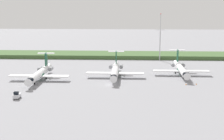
{
  "coord_description": "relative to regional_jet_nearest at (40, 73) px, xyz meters",
  "views": [
    {
      "loc": [
        6.49,
        -118.65,
        28.51
      ],
      "look_at": [
        0.0,
        12.86,
        3.0
      ],
      "focal_mm": 54.38,
      "sensor_mm": 36.0,
      "label": 1
    }
  ],
  "objects": [
    {
      "name": "ground_plane",
      "position": [
        27.43,
        22.8,
        -2.54
      ],
      "size": [
        500.0,
        500.0,
        0.0
      ],
      "primitive_type": "plane",
      "color": "gray"
    },
    {
      "name": "baggage_tug",
      "position": [
        -0.33,
        -26.55,
        -1.53
      ],
      "size": [
        1.72,
        3.2,
        2.3
      ],
      "color": "silver",
      "rests_on": "ground"
    },
    {
      "name": "regional_jet_second",
      "position": [
        28.63,
        6.71,
        0.0
      ],
      "size": [
        22.81,
        31.0,
        9.0
      ],
      "color": "white",
      "rests_on": "ground"
    },
    {
      "name": "regional_jet_nearest",
      "position": [
        0.0,
        0.0,
        0.0
      ],
      "size": [
        22.81,
        31.0,
        9.0
      ],
      "color": "white",
      "rests_on": "ground"
    },
    {
      "name": "antenna_mast",
      "position": [
        50.04,
        48.63,
        7.44
      ],
      "size": [
        4.4,
        0.5,
        24.08
      ],
      "color": "#B2B2B7",
      "rests_on": "ground"
    },
    {
      "name": "safety_cone_front_marker",
      "position": [
        54.73,
        -5.84,
        -2.26
      ],
      "size": [
        0.44,
        0.44,
        0.55
      ],
      "primitive_type": "cone",
      "color": "orange",
      "rests_on": "ground"
    },
    {
      "name": "grass_berm",
      "position": [
        27.43,
        59.57,
        -1.52
      ],
      "size": [
        320.0,
        20.0,
        2.04
      ],
      "primitive_type": "cube",
      "color": "#426033",
      "rests_on": "ground"
    },
    {
      "name": "safety_cone_mid_marker",
      "position": [
        58.52,
        -5.22,
        -2.26
      ],
      "size": [
        0.44,
        0.44,
        0.55
      ],
      "primitive_type": "cone",
      "color": "orange",
      "rests_on": "ground"
    },
    {
      "name": "regional_jet_third",
      "position": [
        55.47,
        12.5,
        0.0
      ],
      "size": [
        22.81,
        31.0,
        9.0
      ],
      "color": "white",
      "rests_on": "ground"
    }
  ]
}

